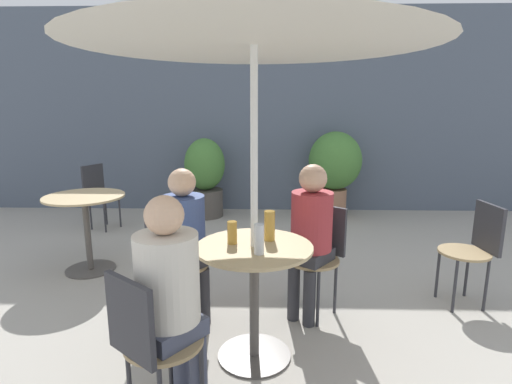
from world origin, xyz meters
The scene contains 18 objects.
ground_plane centered at (0.00, 0.00, 0.00)m, with size 20.00×20.00×0.00m, color #9E998E.
storefront_wall centered at (0.00, 3.78, 1.50)m, with size 10.00×0.06×3.00m.
cafe_table_near centered at (-0.03, -0.03, 0.54)m, with size 0.72×0.72×0.76m.
cafe_table_far centered at (-1.70, 1.33, 0.54)m, with size 0.75×0.75×0.76m.
bistro_chair_0 centered at (0.45, 0.59, 0.52)m, with size 0.45×0.45×0.84m.
bistro_chair_1 centered at (-0.65, 0.46, 0.52)m, with size 0.45×0.45×0.84m.
bistro_chair_2 centered at (-0.52, -0.64, 0.52)m, with size 0.45×0.45×0.84m.
bistro_chair_3 centered at (1.71, 0.73, 0.52)m, with size 0.41×0.40×0.84m.
bistro_chair_4 centered at (-2.17, 2.73, 0.52)m, with size 0.44×0.43×0.84m.
seated_person_0 centered at (0.37, 0.48, 0.72)m, with size 0.38×0.39×1.19m.
seated_person_1 centered at (-0.54, 0.37, 0.70)m, with size 0.39×0.38×1.17m.
seated_person_2 centered at (-0.43, -0.53, 0.71)m, with size 0.39×0.40×1.19m.
beer_glass_0 centered at (0.00, -0.16, 0.85)m, with size 0.06×0.06×0.18m.
beer_glass_1 centered at (0.06, 0.08, 0.85)m, with size 0.07×0.07×0.19m.
beer_glass_2 centered at (-0.17, 0.01, 0.83)m, with size 0.06×0.06×0.14m.
potted_plant_0 centered at (-0.86, 3.34, 0.61)m, with size 0.58×0.58×1.14m.
potted_plant_1 centered at (1.02, 3.37, 0.76)m, with size 0.75×0.75×1.24m.
umbrella centered at (-0.03, -0.03, 2.06)m, with size 2.06×2.06×2.20m.
Camera 1 is at (0.04, -2.34, 1.59)m, focal length 28.00 mm.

